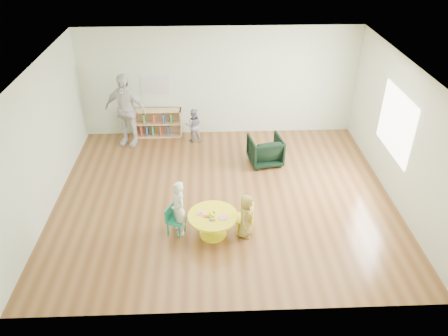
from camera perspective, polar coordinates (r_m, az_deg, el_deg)
name	(u,v)px	position (r m, az deg, el deg)	size (l,w,h in m)	color
room	(225,115)	(8.28, 0.09, 6.95)	(7.10, 7.00, 2.80)	brown
activity_table	(213,221)	(8.08, -1.47, -6.96)	(0.92, 0.92, 0.50)	yellow
kid_chair_left	(174,219)	(8.20, -6.54, -6.65)	(0.40, 0.40, 0.57)	#188564
kid_chair_right	(247,218)	(8.18, 3.07, -6.52)	(0.36, 0.36, 0.58)	yellow
bookshelf	(158,123)	(11.58, -8.62, 5.86)	(1.20, 0.30, 0.75)	tan
alphabet_poster	(156,85)	(11.31, -8.89, 10.62)	(0.74, 0.01, 0.54)	white
armchair	(265,150)	(10.26, 5.42, 2.31)	(0.73, 0.75, 0.68)	black
child_left	(178,209)	(8.03, -5.97, -5.29)	(0.40, 0.26, 1.11)	silver
child_right	(246,216)	(8.01, 2.87, -6.28)	(0.43, 0.28, 0.88)	yellow
toddler	(194,125)	(11.16, -3.99, 5.59)	(0.44, 0.34, 0.90)	#1C1F46
adult_caretaker	(126,110)	(11.09, -12.74, 7.40)	(1.09, 0.45, 1.85)	silver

